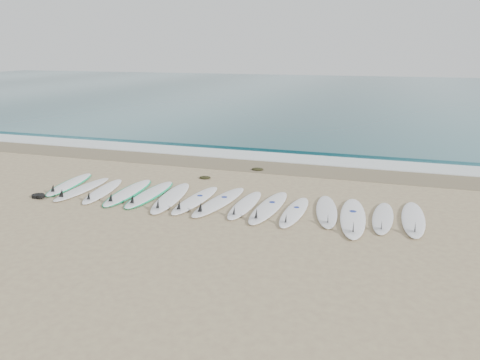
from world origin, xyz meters
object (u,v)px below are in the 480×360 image
(surfboard_7, at_px, (218,202))
(leash_coil, at_px, (39,196))
(surfboard_0, at_px, (69,184))
(surfboard_14, at_px, (413,219))

(surfboard_7, distance_m, leash_coil, 4.90)
(surfboard_0, relative_size, surfboard_14, 0.99)
(surfboard_7, xyz_separation_m, leash_coil, (-4.80, -0.98, -0.01))
(surfboard_14, bearing_deg, surfboard_0, -179.98)
(surfboard_0, bearing_deg, surfboard_14, -8.82)
(surfboard_7, xyz_separation_m, surfboard_14, (4.76, 0.21, -0.00))
(surfboard_14, relative_size, leash_coil, 5.56)
(surfboard_14, bearing_deg, leash_coil, -172.78)
(surfboard_0, xyz_separation_m, surfboard_7, (4.75, -0.23, 0.01))
(surfboard_7, bearing_deg, surfboard_14, 9.95)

